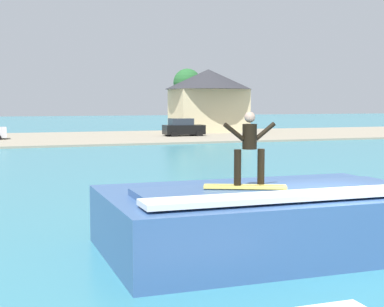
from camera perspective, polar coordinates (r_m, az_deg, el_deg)
name	(u,v)px	position (r m, az deg, el deg)	size (l,w,h in m)	color
ground_plane	(332,263)	(13.15, 13.60, -10.38)	(260.00, 260.00, 0.00)	teal
wave_crest	(265,219)	(13.76, 7.16, -6.40)	(7.40, 4.57, 1.58)	#375A8F
surfboard	(245,187)	(12.90, 5.22, -3.25)	(1.82, 1.08, 0.06)	#EAD159
surfer	(250,144)	(12.88, 5.67, 0.92)	(1.26, 0.32, 1.62)	black
shoreline_bank	(68,138)	(54.86, -12.04, 1.47)	(120.00, 19.01, 0.17)	gray
car_far_shore	(183,128)	(55.92, -0.88, 2.54)	(3.87, 2.09, 1.86)	black
house_gabled_white	(208,96)	(63.38, 1.62, 5.70)	(9.42, 9.42, 6.95)	beige
tree_tall_bare	(187,83)	(64.54, -0.46, 6.90)	(3.09, 3.09, 7.09)	brown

